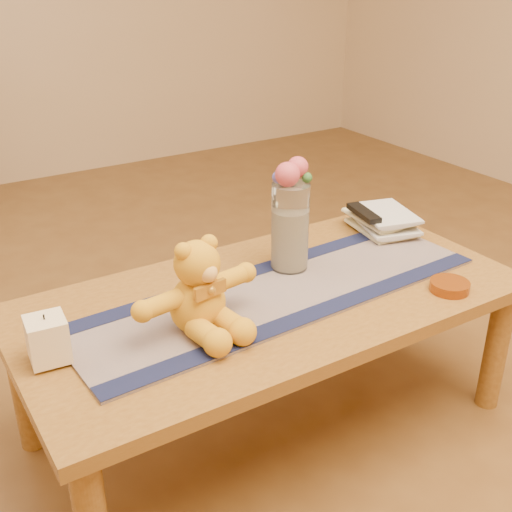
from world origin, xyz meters
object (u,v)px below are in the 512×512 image
amber_dish (450,286)px  bronze_ball (202,291)px  teddy_bear (197,286)px  tv_remote (364,213)px  glass_vase (290,227)px  book_bottom (361,233)px  pillar_candle (48,339)px

amber_dish → bronze_ball: bearing=154.3°
teddy_bear → tv_remote: teddy_bear is taller
teddy_bear → bronze_ball: (0.07, 0.10, -0.08)m
glass_vase → tv_remote: (0.35, 0.07, -0.05)m
bronze_ball → amber_dish: 0.69m
teddy_bear → book_bottom: bearing=9.9°
book_bottom → amber_dish: size_ratio=2.02×
teddy_bear → pillar_candle: 0.37m
tv_remote → amber_dish: bearing=-83.4°
bronze_ball → book_bottom: bearing=11.1°
amber_dish → tv_remote: bearing=84.5°
pillar_candle → book_bottom: pillar_candle is taller
pillar_candle → amber_dish: 1.08m
pillar_candle → bronze_ball: size_ratio=1.64×
glass_vase → amber_dish: (0.30, -0.35, -0.12)m
teddy_bear → tv_remote: bearing=9.2°
teddy_bear → bronze_ball: bearing=49.7°
book_bottom → tv_remote: bearing=-93.0°
glass_vase → bronze_ball: glass_vase is taller
glass_vase → bronze_ball: (-0.32, -0.05, -0.10)m
teddy_bear → amber_dish: size_ratio=3.02×
bronze_ball → book_bottom: 0.68m
glass_vase → book_bottom: glass_vase is taller
tv_remote → bronze_ball: bearing=-157.5°
pillar_candle → book_bottom: 1.10m
teddy_bear → glass_vase: (0.38, 0.15, 0.02)m
glass_vase → pillar_candle: bearing=-172.4°
amber_dish → pillar_candle: bearing=166.6°
teddy_bear → amber_dish: (0.69, -0.20, -0.11)m
tv_remote → amber_dish: tv_remote is taller
book_bottom → glass_vase: bearing=-157.8°
glass_vase → tv_remote: glass_vase is taller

